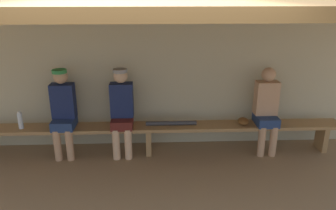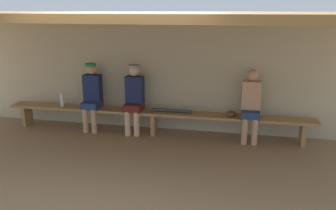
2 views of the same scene
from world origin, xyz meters
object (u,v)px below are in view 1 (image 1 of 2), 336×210
Objects in this scene: player_near_post at (267,107)px; baseball_glove_dark_brown at (243,121)px; bench at (148,130)px; water_bottle_green at (20,120)px; player_in_red at (63,109)px; baseball_bat at (171,123)px; player_with_sunglasses at (122,108)px.

player_near_post reaches higher than baseball_glove_dark_brown.
bench is 22.45× the size of water_bottle_green.
player_near_post is at bearing 100.11° from baseball_glove_dark_brown.
baseball_glove_dark_brown is (3.37, 0.03, -0.08)m from water_bottle_green.
baseball_bat is (1.61, -0.00, -0.25)m from player_in_red.
bench is 1.31m from player_in_red.
baseball_glove_dark_brown is (1.86, -0.00, -0.24)m from player_with_sunglasses.
baseball_glove_dark_brown is (1.47, 0.00, 0.12)m from bench.
player_near_post is at bearing -0.01° from player_in_red.
player_in_red is at bearing 179.75° from baseball_bat.
player_near_post is at bearing 0.10° from bench.
player_in_red is 1.73× the size of baseball_bat.
baseball_bat is (-1.46, -0.00, -0.24)m from player_near_post.
water_bottle_green is at bearing -179.16° from bench.
baseball_bat is (0.74, -0.00, -0.25)m from player_with_sunglasses.
baseball_bat reaches higher than bench.
player_near_post is at bearing -0.01° from player_with_sunglasses.
player_with_sunglasses is at bearing -79.84° from baseball_glove_dark_brown.
water_bottle_green is 2.25m from baseball_bat.
player_in_red is 0.66m from water_bottle_green.
baseball_glove_dark_brown is at bearing 179.95° from player_near_post.
water_bottle_green reaches higher than baseball_glove_dark_brown.
water_bottle_green is at bearing -179.42° from baseball_bat.
bench is at bearing 0.84° from water_bottle_green.
water_bottle_green is 0.34× the size of baseball_bat.
player_in_red is (-3.07, 0.00, 0.02)m from player_near_post.
player_near_post is 3.07m from player_in_red.
bench is 1.47m from baseball_glove_dark_brown.
baseball_bat is at bearing -0.28° from player_with_sunglasses.
player_with_sunglasses is at bearing 179.99° from player_near_post.
bench is at bearing 179.87° from baseball_bat.
player_near_post reaches higher than water_bottle_green.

